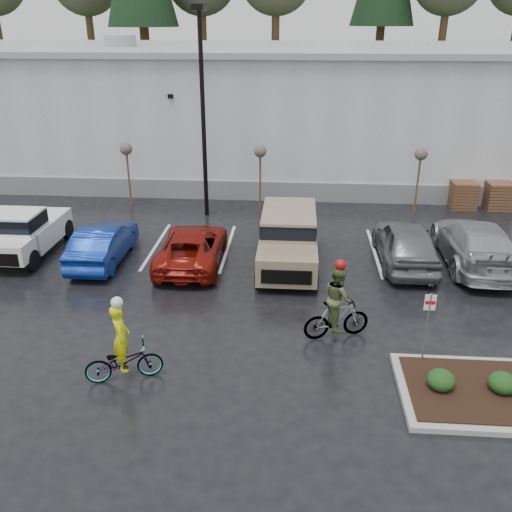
# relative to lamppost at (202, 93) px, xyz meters

# --- Properties ---
(ground) EXTENTS (120.00, 120.00, 0.00)m
(ground) POSITION_rel_lamppost_xyz_m (4.00, -12.00, -5.69)
(ground) COLOR black
(ground) RESTS_ON ground
(warehouse) EXTENTS (60.50, 15.50, 7.20)m
(warehouse) POSITION_rel_lamppost_xyz_m (4.00, 9.99, -2.04)
(warehouse) COLOR silver
(warehouse) RESTS_ON ground
(wooded_ridge) EXTENTS (80.00, 25.00, 6.00)m
(wooded_ridge) POSITION_rel_lamppost_xyz_m (4.00, 33.00, -2.69)
(wooded_ridge) COLOR #273F1A
(wooded_ridge) RESTS_ON ground
(lamppost) EXTENTS (0.50, 1.00, 9.22)m
(lamppost) POSITION_rel_lamppost_xyz_m (0.00, 0.00, 0.00)
(lamppost) COLOR black
(lamppost) RESTS_ON ground
(sapling_west) EXTENTS (0.60, 0.60, 3.20)m
(sapling_west) POSITION_rel_lamppost_xyz_m (-4.00, 1.00, -2.96)
(sapling_west) COLOR #472E1C
(sapling_west) RESTS_ON ground
(sapling_mid) EXTENTS (0.60, 0.60, 3.20)m
(sapling_mid) POSITION_rel_lamppost_xyz_m (2.50, 1.00, -2.96)
(sapling_mid) COLOR #472E1C
(sapling_mid) RESTS_ON ground
(sapling_east) EXTENTS (0.60, 0.60, 3.20)m
(sapling_east) POSITION_rel_lamppost_xyz_m (10.00, 1.00, -2.96)
(sapling_east) COLOR #472E1C
(sapling_east) RESTS_ON ground
(pallet_stack_a) EXTENTS (1.20, 1.20, 1.35)m
(pallet_stack_a) POSITION_rel_lamppost_xyz_m (12.50, 2.00, -5.01)
(pallet_stack_a) COLOR #472E1C
(pallet_stack_a) RESTS_ON ground
(pallet_stack_b) EXTENTS (1.20, 1.20, 1.35)m
(pallet_stack_b) POSITION_rel_lamppost_xyz_m (14.20, 2.00, -5.01)
(pallet_stack_b) COLOR #472E1C
(pallet_stack_b) RESTS_ON ground
(shrub_a) EXTENTS (0.70, 0.70, 0.52)m
(shrub_a) POSITION_rel_lamppost_xyz_m (8.00, -13.00, -5.27)
(shrub_a) COLOR #183312
(shrub_a) RESTS_ON curb_island
(shrub_b) EXTENTS (0.70, 0.70, 0.52)m
(shrub_b) POSITION_rel_lamppost_xyz_m (9.50, -13.00, -5.27)
(shrub_b) COLOR #183312
(shrub_b) RESTS_ON curb_island
(fire_lane_sign) EXTENTS (0.30, 0.05, 2.20)m
(fire_lane_sign) POSITION_rel_lamppost_xyz_m (7.80, -11.80, -4.28)
(fire_lane_sign) COLOR gray
(fire_lane_sign) RESTS_ON ground
(pickup_white) EXTENTS (2.10, 5.20, 1.96)m
(pickup_white) POSITION_rel_lamppost_xyz_m (-6.42, -4.90, -4.71)
(pickup_white) COLOR white
(pickup_white) RESTS_ON ground
(car_blue) EXTENTS (1.61, 4.50, 1.48)m
(car_blue) POSITION_rel_lamppost_xyz_m (-3.11, -5.66, -4.95)
(car_blue) COLOR navy
(car_blue) RESTS_ON ground
(car_red) EXTENTS (2.37, 5.01, 1.38)m
(car_red) POSITION_rel_lamppost_xyz_m (0.36, -5.64, -4.99)
(car_red) COLOR maroon
(car_red) RESTS_ON ground
(suv_tan) EXTENTS (2.20, 5.10, 2.06)m
(suv_tan) POSITION_rel_lamppost_xyz_m (4.01, -5.61, -4.66)
(suv_tan) COLOR gray
(suv_tan) RESTS_ON ground
(car_grey) EXTENTS (2.03, 4.98, 1.69)m
(car_grey) POSITION_rel_lamppost_xyz_m (8.47, -4.97, -4.84)
(car_grey) COLOR slate
(car_grey) RESTS_ON ground
(car_far_silver) EXTENTS (2.52, 5.91, 1.70)m
(car_far_silver) POSITION_rel_lamppost_xyz_m (11.11, -4.82, -4.84)
(car_far_silver) COLOR #AAACB2
(car_far_silver) RESTS_ON ground
(cyclist_hivis) EXTENTS (2.12, 1.29, 2.42)m
(cyclist_hivis) POSITION_rel_lamppost_xyz_m (-0.07, -13.00, -4.94)
(cyclist_hivis) COLOR #3F3F44
(cyclist_hivis) RESTS_ON ground
(cyclist_olive) EXTENTS (2.01, 1.13, 2.51)m
(cyclist_olive) POSITION_rel_lamppost_xyz_m (5.55, -10.51, -4.78)
(cyclist_olive) COLOR #3F3F44
(cyclist_olive) RESTS_ON ground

